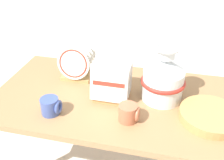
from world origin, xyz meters
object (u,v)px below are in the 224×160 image
dish_rack_round_plates (77,64)px  dish_rack_square_plates (111,83)px  wicker_charger_stack (210,116)px  ceramic_vase (164,77)px  mug_cobalt_glaze (51,106)px  mug_terracotta_glaze (129,113)px

dish_rack_round_plates → dish_rack_square_plates: (0.27, -0.17, -0.00)m
dish_rack_round_plates → wicker_charger_stack: bearing=-16.7°
dish_rack_square_plates → dish_rack_round_plates: bearing=147.8°
ceramic_vase → dish_rack_round_plates: 0.56m
ceramic_vase → mug_cobalt_glaze: 0.63m
mug_cobalt_glaze → mug_terracotta_glaze: same height
dish_rack_square_plates → wicker_charger_stack: dish_rack_square_plates is taller
wicker_charger_stack → mug_cobalt_glaze: bearing=-170.0°
ceramic_vase → dish_rack_round_plates: (-0.55, 0.11, -0.04)m
dish_rack_round_plates → wicker_charger_stack: size_ratio=0.74×
dish_rack_round_plates → mug_cobalt_glaze: size_ratio=2.21×
mug_terracotta_glaze → dish_rack_round_plates: bearing=139.2°
dish_rack_round_plates → dish_rack_square_plates: 0.31m
ceramic_vase → wicker_charger_stack: 0.31m
ceramic_vase → mug_terracotta_glaze: ceramic_vase is taller
ceramic_vase → wicker_charger_stack: (0.26, -0.13, -0.12)m
mug_terracotta_glaze → ceramic_vase: bearing=58.0°
ceramic_vase → mug_terracotta_glaze: 0.29m
mug_terracotta_glaze → dish_rack_square_plates: bearing=127.2°
mug_cobalt_glaze → mug_terracotta_glaze: (0.41, 0.04, 0.00)m
wicker_charger_stack → mug_terracotta_glaze: mug_terracotta_glaze is taller
ceramic_vase → mug_terracotta_glaze: size_ratio=3.13×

